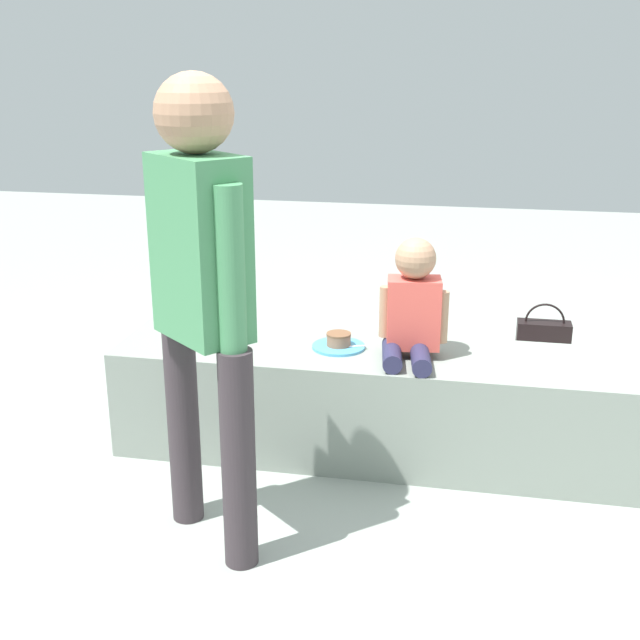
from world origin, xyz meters
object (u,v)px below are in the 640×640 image
(adult_standing, at_px, (202,278))
(handbag_brown_canvas, at_px, (414,335))
(handbag_black_leather, at_px, (543,339))
(child_seated, at_px, (413,306))
(cake_plate, at_px, (339,343))
(water_bottle_near_gift, at_px, (220,359))
(gift_bag, at_px, (523,377))
(party_cup_red, at_px, (386,356))

(adult_standing, height_order, handbag_brown_canvas, adult_standing)
(handbag_black_leather, bearing_deg, child_seated, -115.68)
(adult_standing, bearing_deg, handbag_black_leather, 58.49)
(cake_plate, bearing_deg, water_bottle_near_gift, 137.06)
(cake_plate, relative_size, water_bottle_near_gift, 1.21)
(child_seated, height_order, adult_standing, adult_standing)
(water_bottle_near_gift, bearing_deg, gift_bag, -3.30)
(party_cup_red, bearing_deg, handbag_black_leather, 17.79)
(handbag_black_leather, bearing_deg, adult_standing, -121.51)
(adult_standing, bearing_deg, party_cup_red, 77.22)
(cake_plate, xyz_separation_m, handbag_brown_canvas, (0.22, 1.23, -0.37))
(gift_bag, xyz_separation_m, handbag_black_leather, (0.14, 0.65, -0.03))
(cake_plate, bearing_deg, gift_bag, 37.80)
(water_bottle_near_gift, distance_m, party_cup_red, 0.89)
(child_seated, height_order, gift_bag, child_seated)
(child_seated, bearing_deg, party_cup_red, 101.63)
(adult_standing, relative_size, handbag_black_leather, 4.83)
(adult_standing, height_order, gift_bag, adult_standing)
(gift_bag, xyz_separation_m, party_cup_red, (-0.70, 0.38, -0.08))
(gift_bag, relative_size, water_bottle_near_gift, 1.72)
(water_bottle_near_gift, height_order, handbag_brown_canvas, handbag_brown_canvas)
(adult_standing, height_order, cake_plate, adult_standing)
(water_bottle_near_gift, xyz_separation_m, party_cup_red, (0.85, 0.29, -0.03))
(water_bottle_near_gift, bearing_deg, party_cup_red, 18.75)
(adult_standing, xyz_separation_m, cake_plate, (0.31, 0.76, -0.47))
(party_cup_red, xyz_separation_m, handbag_brown_canvas, (0.13, 0.23, 0.05))
(child_seated, distance_m, party_cup_red, 1.22)
(water_bottle_near_gift, distance_m, handbag_black_leather, 1.78)
(cake_plate, relative_size, party_cup_red, 1.90)
(cake_plate, relative_size, gift_bag, 0.70)
(water_bottle_near_gift, relative_size, handbag_black_leather, 0.57)
(cake_plate, xyz_separation_m, water_bottle_near_gift, (-0.76, 0.70, -0.39))
(gift_bag, height_order, water_bottle_near_gift, gift_bag)
(gift_bag, distance_m, handbag_brown_canvas, 0.83)
(water_bottle_near_gift, bearing_deg, handbag_black_leather, 18.27)
(cake_plate, bearing_deg, handbag_black_leather, 53.55)
(gift_bag, relative_size, handbag_brown_canvas, 1.06)
(adult_standing, relative_size, water_bottle_near_gift, 8.44)
(child_seated, bearing_deg, adult_standing, -130.55)
(adult_standing, distance_m, handbag_brown_canvas, 2.22)
(child_seated, xyz_separation_m, adult_standing, (-0.61, -0.71, 0.28))
(party_cup_red, distance_m, handbag_brown_canvas, 0.27)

